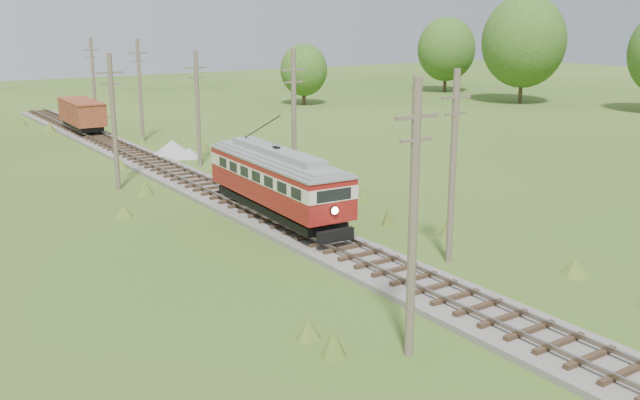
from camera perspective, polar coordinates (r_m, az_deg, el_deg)
railbed_main at (r=43.57m, az=-7.70°, el=0.33°), size 3.60×96.00×0.57m
streetcar at (r=37.52m, az=-3.47°, el=1.78°), size 3.32×11.74×5.32m
gondola at (r=70.64m, az=-18.51°, el=6.59°), size 2.87×8.08×2.65m
gravel_pile at (r=57.47m, az=-11.53°, el=4.02°), size 3.70×3.92×1.34m
utility_pole_r_2 at (r=31.59m, az=10.58°, el=2.72°), size 1.60×0.30×8.60m
utility_pole_r_3 at (r=41.64m, az=-2.09°, el=6.02°), size 1.60×0.30×9.00m
utility_pole_r_4 at (r=53.01m, az=-9.75°, el=7.29°), size 1.60×0.30×8.40m
utility_pole_r_5 at (r=65.14m, az=-14.20°, el=8.58°), size 1.60×0.30×8.90m
utility_pole_r_6 at (r=77.41m, az=-17.66°, el=9.12°), size 1.60×0.30×8.70m
utility_pole_l_a at (r=22.30m, az=7.46°, el=-1.50°), size 1.60×0.30×9.00m
utility_pole_l_b at (r=46.64m, az=-16.17°, el=6.11°), size 1.60×0.30×8.60m
tree_right_4 at (r=95.43m, az=15.99°, el=12.09°), size 10.50×10.50×13.53m
tree_right_5 at (r=107.95m, az=10.07°, el=11.79°), size 8.40×8.40×10.82m
tree_mid_b at (r=90.40m, az=-1.30°, el=10.36°), size 5.88×5.88×7.57m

